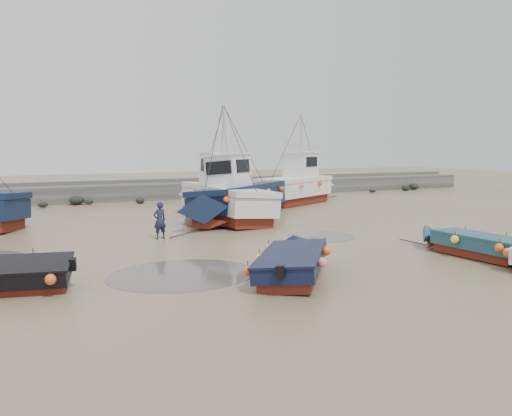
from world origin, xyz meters
The scene contains 11 objects.
ground centered at (0.00, 0.00, 0.00)m, with size 120.00×120.00×0.00m, color #8E7C5C.
seawall centered at (0.05, 21.99, 0.63)m, with size 60.00×4.92×1.50m.
puddle_a centered at (-3.63, -0.61, 0.00)m, with size 4.78×4.78×0.01m, color #514A42.
puddle_b centered at (3.89, 3.26, 0.00)m, with size 3.16×3.16×0.01m, color #514A42.
puddle_d centered at (0.89, 9.80, 0.00)m, with size 5.18×5.18×0.01m, color #514A42.
dinghy_1 centered at (-0.42, -2.16, 0.54)m, with size 4.52×5.66×1.43m.
dinghy_2 centered at (6.92, -2.34, 0.56)m, with size 2.12×5.62×1.43m.
cabin_boat_1 centered at (1.64, 10.15, 1.32)m, with size 3.26×10.61×6.22m.
cabin_boat_2 centered at (2.18, 9.29, 1.34)m, with size 8.70×7.49×6.22m.
cabin_boat_3 centered at (9.49, 15.29, 1.38)m, with size 8.71×5.69×6.22m.
person centered at (-2.83, 5.71, 0.00)m, with size 0.59×0.39×1.63m, color #1D203A.
Camera 1 is at (-7.84, -15.63, 4.06)m, focal length 35.00 mm.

